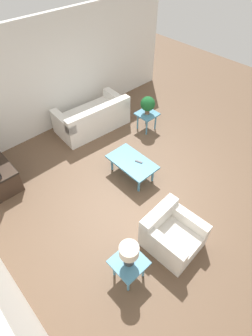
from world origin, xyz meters
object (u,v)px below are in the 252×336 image
at_px(potted_plant, 148,104).
at_px(sofa, 93,118).
at_px(coffee_table, 132,163).
at_px(side_table_plant, 147,116).
at_px(side_table_lamp, 129,264).
at_px(table_lamp, 129,253).
at_px(armchair, 171,234).

bearing_deg(potted_plant, sofa, 45.33).
relative_size(coffee_table, side_table_plant, 2.15).
bearing_deg(potted_plant, side_table_lamp, 129.87).
relative_size(side_table_lamp, potted_plant, 1.06).
height_order(sofa, side_table_plant, sofa).
bearing_deg(table_lamp, sofa, -29.97).
height_order(coffee_table, side_table_plant, side_table_plant).
distance_m(side_table_plant, side_table_lamp, 3.98).
distance_m(side_table_plant, table_lamp, 4.00).
distance_m(armchair, side_table_lamp, 0.95).
bearing_deg(armchair, side_table_plant, 47.73).
height_order(sofa, potted_plant, potted_plant).
bearing_deg(table_lamp, armchair, -94.41).
bearing_deg(coffee_table, table_lamp, 134.89).
xyz_separation_m(armchair, side_table_lamp, (0.07, 0.94, 0.12)).
relative_size(armchair, side_table_plant, 1.89).
bearing_deg(armchair, side_table_lamp, 172.15).
height_order(armchair, potted_plant, potted_plant).
bearing_deg(side_table_lamp, coffee_table, -45.11).
distance_m(side_table_lamp, potted_plant, 3.99).
xyz_separation_m(armchair, side_table_plant, (2.62, -2.11, 0.12)).
xyz_separation_m(side_table_plant, table_lamp, (-2.55, 3.05, 0.37)).
bearing_deg(coffee_table, potted_plant, -56.60).
bearing_deg(table_lamp, coffee_table, -45.11).
bearing_deg(potted_plant, armchair, 141.17).
bearing_deg(sofa, side_table_lamp, 63.81).
relative_size(potted_plant, table_lamp, 1.03).
bearing_deg(potted_plant, coffee_table, 123.40).
relative_size(armchair, coffee_table, 0.88).
distance_m(side_table_plant, potted_plant, 0.35).
relative_size(sofa, side_table_lamp, 3.85).
height_order(potted_plant, table_lamp, potted_plant).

